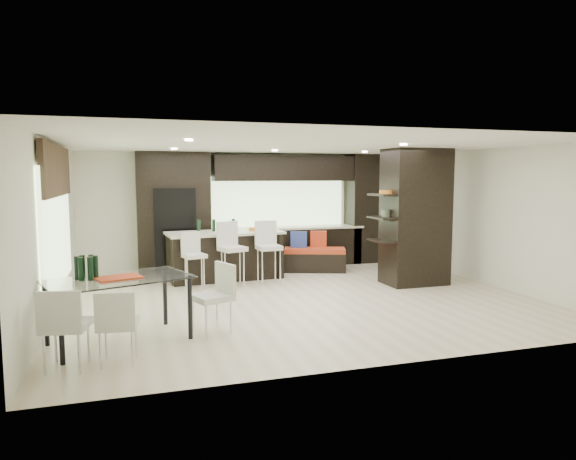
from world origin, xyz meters
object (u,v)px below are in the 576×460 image
object	(u,v)px
stool_left	(195,266)
chair_near	(118,329)
chair_far	(66,331)
dining_table	(119,310)
kitchen_island	(225,255)
bench	(315,260)
chair_end	(212,302)
stool_mid	(233,261)
stool_right	(269,259)
floor_vase	(394,253)

from	to	relation	value
stool_left	chair_near	xyz separation A→B (m)	(-1.33, -3.75, -0.04)
chair_far	dining_table	bearing A→B (deg)	67.08
chair_near	chair_far	size ratio (longest dim) A/B	0.93
kitchen_island	bench	bearing A→B (deg)	0.65
chair_end	chair_near	bearing A→B (deg)	102.71
stool_mid	chair_near	size ratio (longest dim) A/B	1.27
chair_near	dining_table	bearing A→B (deg)	97.69
kitchen_island	chair_near	size ratio (longest dim) A/B	2.97
bench	dining_table	xyz separation A→B (m)	(-4.17, -3.97, 0.16)
stool_left	chair_end	world-z (taller)	chair_end
stool_right	bench	xyz separation A→B (m)	(1.36, 1.05, -0.25)
chair_end	kitchen_island	bearing A→B (deg)	-33.68
stool_left	chair_near	distance (m)	3.98
dining_table	stool_mid	bearing A→B (deg)	35.73
stool_left	chair_near	world-z (taller)	stool_left
stool_left	dining_table	bearing A→B (deg)	-129.73
stool_left	chair_near	size ratio (longest dim) A/B	1.09
dining_table	chair_end	size ratio (longest dim) A/B	1.98
dining_table	chair_near	xyz separation A→B (m)	(0.00, -0.80, -0.02)
stool_mid	stool_left	bearing A→B (deg)	159.02
stool_mid	stool_right	distance (m)	0.74
chair_near	chair_far	xyz separation A→B (m)	(-0.55, -0.02, 0.03)
chair_far	chair_end	xyz separation A→B (m)	(1.75, 0.81, 0.01)
floor_vase	chair_near	xyz separation A→B (m)	(-5.32, -3.18, -0.20)
kitchen_island	chair_end	bearing A→B (deg)	-107.79
bench	floor_vase	distance (m)	1.99
stool_left	stool_mid	world-z (taller)	stool_mid
dining_table	chair_end	world-z (taller)	chair_end
bench	dining_table	bearing A→B (deg)	-117.02
stool_right	chair_end	world-z (taller)	stool_right
stool_right	chair_near	bearing A→B (deg)	-130.20
stool_mid	floor_vase	distance (m)	3.29
stool_left	stool_right	bearing A→B (deg)	-16.73
stool_mid	chair_far	distance (m)	4.56
kitchen_island	dining_table	distance (m)	4.30
chair_end	bench	bearing A→B (deg)	-57.50
kitchen_island	bench	distance (m)	2.12
bench	chair_end	xyz separation A→B (m)	(-2.97, -3.97, 0.18)
stool_left	bench	size ratio (longest dim) A/B	0.63
floor_vase	chair_far	world-z (taller)	floor_vase
floor_vase	chair_far	bearing A→B (deg)	-151.44
floor_vase	bench	bearing A→B (deg)	125.88
kitchen_island	floor_vase	distance (m)	3.53
stool_right	floor_vase	bearing A→B (deg)	-15.36
stool_left	bench	distance (m)	3.02
chair_far	chair_near	bearing A→B (deg)	12.96
kitchen_island	chair_near	distance (m)	5.01
kitchen_island	chair_far	distance (m)	5.28
floor_vase	chair_end	distance (m)	4.76
stool_right	chair_near	size ratio (longest dim) A/B	1.27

